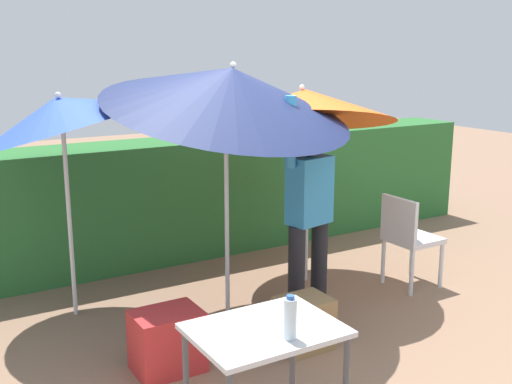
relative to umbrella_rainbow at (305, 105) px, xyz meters
name	(u,v)px	position (x,y,z in m)	size (l,w,h in m)	color
ground_plane	(275,332)	(-0.85, -0.84, -1.72)	(24.00, 24.00, 0.00)	#937056
hedge_row	(166,200)	(-0.85, 1.36, -1.08)	(8.00, 0.70, 1.28)	#2D7033
umbrella_rainbow	(305,105)	(0.00, 0.00, 0.00)	(1.76, 1.72, 2.12)	silver
umbrella_orange	(229,90)	(-1.03, -0.43, 0.20)	(2.02, 2.01, 2.36)	silver
umbrella_yellow	(61,113)	(-2.16, 0.30, 0.01)	(1.53, 1.49, 2.13)	silver
person_vendor	(309,210)	(-0.44, -0.71, -0.78)	(0.56, 0.29, 1.88)	black
chair_plastic	(408,235)	(0.75, -0.65, -1.21)	(0.44, 0.44, 0.89)	silver
cooler_box	(167,341)	(-1.83, -0.96, -1.50)	(0.47, 0.36, 0.44)	red
crate_cardboard	(304,323)	(-0.81, -1.17, -1.52)	(0.39, 0.32, 0.40)	#9E7A4C
folding_table	(265,343)	(-1.72, -2.09, -1.05)	(0.80, 0.60, 0.76)	#4C4C51
bottle_water	(290,318)	(-1.68, -2.27, -0.85)	(0.07, 0.07, 0.24)	silver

